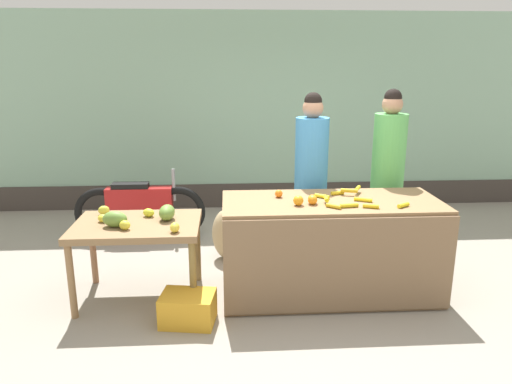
{
  "coord_description": "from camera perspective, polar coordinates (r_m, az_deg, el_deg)",
  "views": [
    {
      "loc": [
        -0.57,
        -4.09,
        2.1
      ],
      "look_at": [
        -0.3,
        0.15,
        0.96
      ],
      "focal_mm": 33.33,
      "sensor_mm": 36.0,
      "label": 1
    }
  ],
  "objects": [
    {
      "name": "produce_crate",
      "position": [
        4.12,
        -8.17,
        -13.68
      ],
      "size": [
        0.48,
        0.38,
        0.26
      ],
      "primitive_type": "cube",
      "rotation": [
        0.0,
        0.0,
        -0.15
      ],
      "color": "gold",
      "rests_on": "ground"
    },
    {
      "name": "orange_pile",
      "position": [
        4.23,
        5.52,
        -0.82
      ],
      "size": [
        0.35,
        0.35,
        0.09
      ],
      "color": "orange",
      "rests_on": "fruit_stall_counter"
    },
    {
      "name": "fruit_stall_counter",
      "position": [
        4.49,
        8.87,
        -6.61
      ],
      "size": [
        1.98,
        0.85,
        0.91
      ],
      "color": "olive",
      "rests_on": "ground"
    },
    {
      "name": "produce_sack",
      "position": [
        5.27,
        -3.44,
        -5.08
      ],
      "size": [
        0.47,
        0.45,
        0.57
      ],
      "primitive_type": "ellipsoid",
      "rotation": [
        0.0,
        0.0,
        2.54
      ],
      "color": "tan",
      "rests_on": "ground"
    },
    {
      "name": "parked_motorcycle",
      "position": [
        6.02,
        -13.78,
        -1.74
      ],
      "size": [
        1.6,
        0.18,
        0.88
      ],
      "color": "black",
      "rests_on": "ground"
    },
    {
      "name": "market_wall_back",
      "position": [
        7.1,
        1.03,
        9.29
      ],
      "size": [
        9.44,
        0.23,
        2.83
      ],
      "color": "#8CB299",
      "rests_on": "ground"
    },
    {
      "name": "vendor_woman_blue_shirt",
      "position": [
        4.97,
        6.59,
        1.31
      ],
      "size": [
        0.34,
        0.34,
        1.84
      ],
      "color": "#33333D",
      "rests_on": "ground"
    },
    {
      "name": "vendor_woman_green_shirt",
      "position": [
        5.2,
        15.46,
        1.67
      ],
      "size": [
        0.34,
        0.34,
        1.86
      ],
      "color": "#33333D",
      "rests_on": "ground"
    },
    {
      "name": "side_table_wooden",
      "position": [
        4.41,
        -14.04,
        -4.66
      ],
      "size": [
        1.12,
        0.78,
        0.73
      ],
      "color": "olive",
      "rests_on": "ground"
    },
    {
      "name": "mango_papaya_pile",
      "position": [
        4.35,
        -13.89,
        -2.87
      ],
      "size": [
        0.82,
        0.64,
        0.14
      ],
      "color": "yellow",
      "rests_on": "side_table_wooden"
    },
    {
      "name": "ground_plane",
      "position": [
        4.63,
        3.95,
        -11.94
      ],
      "size": [
        24.0,
        24.0,
        0.0
      ],
      "primitive_type": "plane",
      "color": "gray"
    },
    {
      "name": "banana_bunch_pile",
      "position": [
        4.35,
        11.33,
        -0.8
      ],
      "size": [
        0.78,
        0.59,
        0.07
      ],
      "color": "yellow",
      "rests_on": "fruit_stall_counter"
    }
  ]
}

